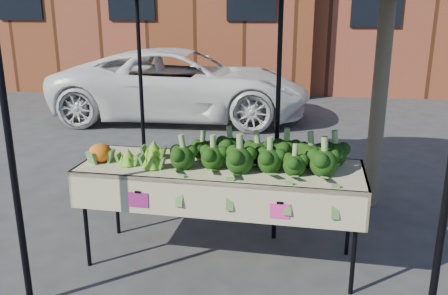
# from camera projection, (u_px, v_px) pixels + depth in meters

# --- Properties ---
(ground) EXTENTS (90.00, 90.00, 0.00)m
(ground) POSITION_uv_depth(u_px,v_px,m) (223.00, 255.00, 4.34)
(ground) COLOR #2F2F32
(table) EXTENTS (2.44, 0.91, 0.90)m
(table) POSITION_uv_depth(u_px,v_px,m) (221.00, 214.00, 4.14)
(table) COLOR #BDB395
(table) RESTS_ON ground
(canopy) EXTENTS (3.16, 3.16, 2.74)m
(canopy) POSITION_uv_depth(u_px,v_px,m) (241.00, 99.00, 4.41)
(canopy) COLOR black
(canopy) RESTS_ON ground
(broccoli_heap) EXTENTS (1.48, 0.58, 0.28)m
(broccoli_heap) POSITION_uv_depth(u_px,v_px,m) (259.00, 151.00, 3.95)
(broccoli_heap) COLOR black
(broccoli_heap) RESTS_ON table
(romanesco_cluster) EXTENTS (0.44, 0.48, 0.21)m
(romanesco_cluster) POSITION_uv_depth(u_px,v_px,m) (144.00, 151.00, 4.06)
(romanesco_cluster) COLOR #6FAE25
(romanesco_cluster) RESTS_ON table
(cauliflower_pair) EXTENTS (0.21, 0.21, 0.19)m
(cauliflower_pair) POSITION_uv_depth(u_px,v_px,m) (100.00, 151.00, 4.08)
(cauliflower_pair) COLOR orange
(cauliflower_pair) RESTS_ON table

